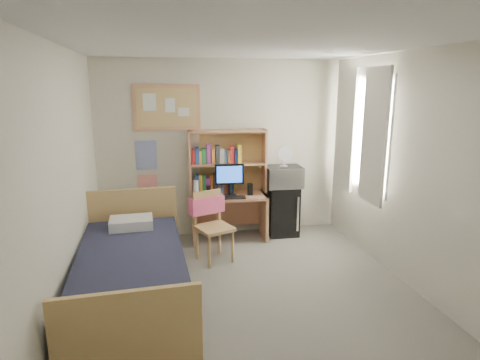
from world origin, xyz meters
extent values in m
cube|color=slate|center=(0.00, 0.00, -0.01)|extent=(3.60, 4.20, 0.02)
cube|color=silver|center=(0.00, 0.00, 2.60)|extent=(3.60, 4.20, 0.02)
cube|color=beige|center=(0.00, 2.10, 1.30)|extent=(3.60, 0.04, 2.60)
cube|color=beige|center=(0.00, -2.10, 1.30)|extent=(3.60, 0.04, 2.60)
cube|color=beige|center=(-1.80, 0.00, 1.30)|extent=(0.04, 4.20, 2.60)
cube|color=beige|center=(1.80, 0.00, 1.30)|extent=(0.04, 4.20, 2.60)
cube|color=white|center=(1.75, 1.20, 1.60)|extent=(0.10, 1.40, 1.70)
cube|color=beige|center=(1.72, 0.80, 1.60)|extent=(0.04, 0.55, 1.70)
cube|color=beige|center=(1.72, 1.60, 1.60)|extent=(0.04, 0.55, 1.70)
cube|color=tan|center=(-0.78, 2.08, 1.92)|extent=(0.94, 0.03, 0.64)
cube|color=#2940A5|center=(-1.10, 2.09, 1.25)|extent=(0.30, 0.01, 0.42)
cube|color=red|center=(-1.10, 2.09, 0.78)|extent=(0.28, 0.01, 0.36)
cube|color=tan|center=(0.05, 1.80, 0.34)|extent=(1.11, 0.60, 0.67)
cube|color=tan|center=(-0.26, 1.07, 0.45)|extent=(0.59, 0.59, 0.91)
cube|color=black|center=(0.88, 1.84, 0.38)|extent=(0.46, 0.46, 0.75)
cube|color=black|center=(-1.24, 0.13, 0.30)|extent=(1.16, 2.19, 0.59)
cube|color=tan|center=(0.06, 1.95, 1.14)|extent=(1.15, 0.35, 0.93)
cube|color=black|center=(0.05, 1.74, 0.89)|extent=(0.42, 0.06, 0.44)
cube|color=black|center=(0.04, 1.60, 0.68)|extent=(0.42, 0.15, 0.02)
cube|color=black|center=(-0.25, 1.76, 0.75)|extent=(0.07, 0.07, 0.15)
cube|color=black|center=(0.35, 1.72, 0.76)|extent=(0.07, 0.07, 0.17)
cylinder|color=silver|center=(-0.43, 1.73, 0.80)|extent=(0.08, 0.08, 0.25)
cube|color=#EA5987|center=(-0.34, 1.26, 0.70)|extent=(0.48, 0.30, 0.22)
cube|color=silver|center=(0.88, 1.82, 0.91)|extent=(0.54, 0.42, 0.30)
cylinder|color=silver|center=(0.88, 1.82, 1.20)|extent=(0.23, 0.23, 0.28)
cube|color=silver|center=(-1.27, 0.88, 0.65)|extent=(0.50, 0.36, 0.12)
camera|label=1|loc=(-0.91, -3.74, 2.22)|focal=30.00mm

